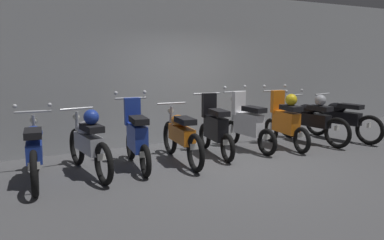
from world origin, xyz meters
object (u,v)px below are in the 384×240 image
Objects in this scene: motorbike_slot_4 at (215,128)px; motorbike_slot_7 at (312,119)px; motorbike_slot_1 at (88,142)px; motorbike_slot_2 at (137,137)px; motorbike_slot_8 at (341,119)px; motorbike_slot_3 at (181,135)px; motorbike_slot_5 at (247,124)px; motorbike_slot_0 at (35,150)px; motorbike_slot_6 at (285,120)px.

motorbike_slot_4 is 0.86× the size of motorbike_slot_7.
motorbike_slot_1 is 1.16× the size of motorbike_slot_2.
motorbike_slot_3 is at bearing 178.95° from motorbike_slot_8.
motorbike_slot_5 is at bearing 2.97° from motorbike_slot_2.
motorbike_slot_5 is (4.09, 0.15, 0.04)m from motorbike_slot_0.
motorbike_slot_6 reaches higher than motorbike_slot_7.
motorbike_slot_8 is at bearing -1.21° from motorbike_slot_0.
motorbike_slot_5 is (1.64, 0.21, 0.04)m from motorbike_slot_3.
motorbike_slot_8 is (6.55, -0.14, -0.00)m from motorbike_slot_0.
motorbike_slot_8 is (4.09, -0.07, 0.00)m from motorbike_slot_3.
motorbike_slot_2 is at bearing 178.16° from motorbike_slot_8.
motorbike_slot_0 is 5.73m from motorbike_slot_7.
motorbike_slot_0 is 1.00× the size of motorbike_slot_8.
motorbike_slot_7 is 1.01× the size of motorbike_slot_8.
motorbike_slot_8 is (2.46, -0.29, -0.04)m from motorbike_slot_5.
motorbike_slot_3 is 1.16× the size of motorbike_slot_5.
motorbike_slot_2 is at bearing 178.47° from motorbike_slot_6.
motorbike_slot_6 reaches higher than motorbike_slot_1.
motorbike_slot_3 is (2.46, -0.06, -0.00)m from motorbike_slot_0.
motorbike_slot_5 reaches higher than motorbike_slot_0.
motorbike_slot_6 is (0.82, -0.21, 0.04)m from motorbike_slot_5.
motorbike_slot_1 is 1.16× the size of motorbike_slot_5.
motorbike_slot_6 reaches higher than motorbike_slot_4.
motorbike_slot_1 is 1.65m from motorbike_slot_3.
motorbike_slot_2 and motorbike_slot_6 have the same top height.
motorbike_slot_2 is (0.83, 0.01, 0.00)m from motorbike_slot_1.
motorbike_slot_5 reaches higher than motorbike_slot_3.
motorbike_slot_5 is 1.01× the size of motorbike_slot_6.
motorbike_slot_5 is 0.86× the size of motorbike_slot_7.
motorbike_slot_0 is at bearing 179.21° from motorbike_slot_6.
motorbike_slot_3 and motorbike_slot_8 have the same top height.
motorbike_slot_4 reaches higher than motorbike_slot_7.
motorbike_slot_2 is 1.00× the size of motorbike_slot_5.
motorbike_slot_7 reaches higher than motorbike_slot_8.
motorbike_slot_2 is at bearing 179.30° from motorbike_slot_7.
motorbike_slot_6 is at bearing -0.09° from motorbike_slot_3.
motorbike_slot_2 is 3.28m from motorbike_slot_6.
motorbike_slot_4 is at bearing 173.88° from motorbike_slot_6.
motorbike_slot_2 is 1.64m from motorbike_slot_4.
motorbike_slot_5 is at bearing 173.84° from motorbike_slot_7.
motorbike_slot_3 is at bearing -179.42° from motorbike_slot_7.
motorbike_slot_3 is 1.16× the size of motorbike_slot_6.
motorbike_slot_2 reaches higher than motorbike_slot_8.
motorbike_slot_7 is 0.82m from motorbike_slot_8.
motorbike_slot_1 is at bearing 179.51° from motorbike_slot_7.
motorbike_slot_2 reaches higher than motorbike_slot_1.
motorbike_slot_8 is at bearing -1.50° from motorbike_slot_1.
motorbike_slot_3 is at bearing -2.64° from motorbike_slot_1.
motorbike_slot_6 is (4.92, -0.07, 0.08)m from motorbike_slot_0.
motorbike_slot_2 reaches higher than motorbike_slot_0.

